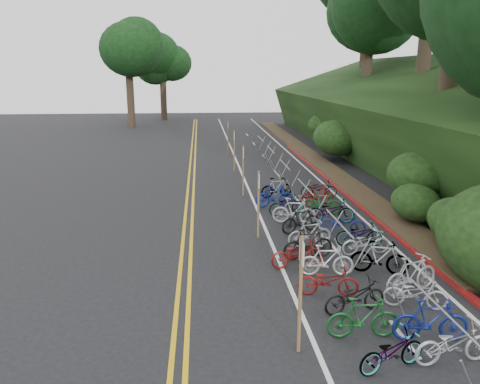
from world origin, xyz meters
The scene contains 10 objects.
ground centered at (0.00, 0.00, 0.00)m, with size 120.00×120.00×0.00m, color black.
road_markings centered at (0.63, 10.10, 0.00)m, with size 7.47×80.00×0.01m.
red_curb centered at (5.70, 12.00, 0.05)m, with size 0.25×28.00×0.10m, color maroon.
embankment centered at (12.96, 19.04, 2.57)m, with size 14.30×48.14×9.11m.
bike_rack_front centered at (3.46, -2.97, 0.86)m, with size 1.14×3.24×1.16m.
bike_racks_rest centered at (3.00, 13.00, 0.85)m, with size 1.14×23.00×1.17m.
signpost_near centered at (0.59, -2.27, 1.52)m, with size 0.08×0.40×2.66m.
signposts_rest centered at (0.60, 14.00, 1.43)m, with size 0.08×18.40×2.50m.
bike_front centered at (1.48, 2.22, 0.45)m, with size 1.72×0.60×0.90m, color maroon.
bike_valet centered at (3.05, 3.52, 0.48)m, with size 3.33×15.31×1.09m.
Camera 1 is at (-1.45, -11.15, 5.90)m, focal length 35.00 mm.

